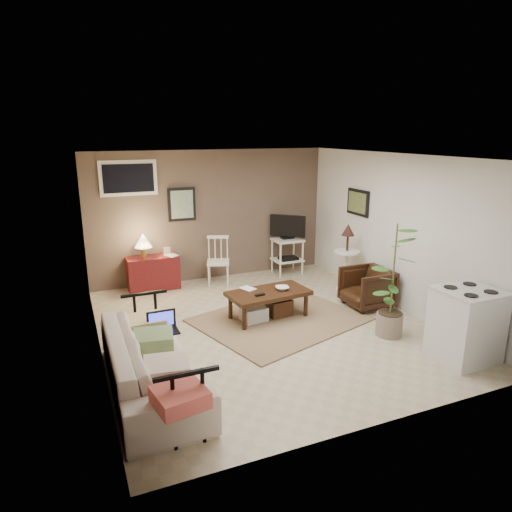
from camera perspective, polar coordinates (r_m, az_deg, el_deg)
name	(u,v)px	position (r m, az deg, el deg)	size (l,w,h in m)	color
floor	(265,326)	(6.65, 1.18, -8.79)	(5.00, 5.00, 0.00)	#C1B293
art_back	(182,204)	(8.34, -9.25, 6.40)	(0.50, 0.03, 0.60)	black
art_right	(358,202)	(8.19, 12.63, 6.56)	(0.03, 0.60, 0.45)	black
window	(128,178)	(8.12, -15.66, 9.36)	(0.96, 0.03, 0.60)	white
rug	(280,319)	(6.86, 2.98, -7.92)	(2.26, 1.81, 0.02)	#896A4F
coffee_table	(268,303)	(6.83, 1.50, -5.84)	(1.25, 0.73, 0.45)	#38190F
sofa	(151,353)	(5.12, -13.02, -11.69)	(2.20, 0.64, 0.86)	beige
sofa_pillows	(160,354)	(4.86, -11.92, -11.86)	(0.42, 2.09, 0.15)	#F0DDC6
sofa_end_rails	(163,356)	(5.16, -11.57, -12.09)	(0.59, 2.20, 0.74)	black
laptop	(163,325)	(5.43, -11.61, -8.47)	(0.34, 0.25, 0.23)	black
red_console	(152,270)	(8.25, -12.83, -1.69)	(0.89, 0.40, 1.03)	maroon
spindle_chair	(218,262)	(8.34, -4.75, -0.77)	(0.50, 0.50, 0.87)	white
tv_stand	(288,243)	(8.88, 3.98, 1.62)	(0.56, 0.49, 1.16)	white
side_table	(347,250)	(8.05, 11.32, 0.78)	(0.44, 0.44, 1.19)	white
armchair	(367,286)	(7.46, 13.71, -3.64)	(0.68, 0.63, 0.70)	black
potted_plant	(393,277)	(6.36, 16.77, -2.48)	(0.40, 0.40, 1.59)	gray
stove	(466,325)	(6.14, 24.75, -7.81)	(0.70, 0.65, 0.91)	silver
bowl	(282,283)	(6.82, 3.30, -3.43)	(0.20, 0.05, 0.20)	#38190F
book_table	(244,283)	(6.77, -1.55, -3.43)	(0.17, 0.02, 0.23)	#38190F
book_console	(167,250)	(8.09, -11.01, 0.69)	(0.17, 0.02, 0.23)	#38190F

